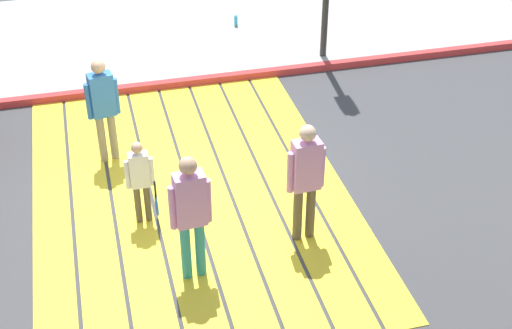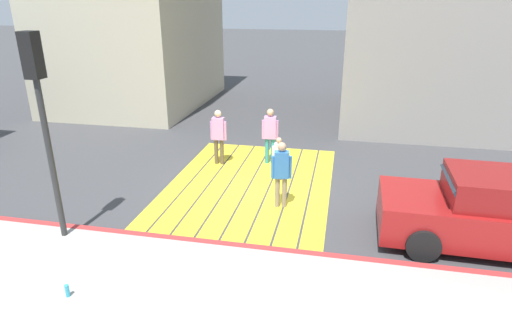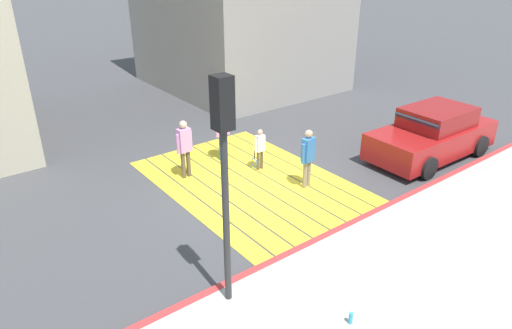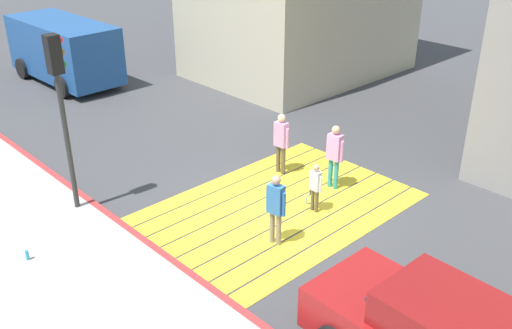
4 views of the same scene
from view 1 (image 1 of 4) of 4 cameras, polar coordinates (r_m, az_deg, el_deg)
The scene contains 9 objects.
ground_plane at distance 10.43m, azimuth -5.16°, elevation -2.19°, with size 120.00×120.00×0.00m, color #424244.
crosswalk_stripes at distance 10.43m, azimuth -5.16°, elevation -2.16°, with size 6.40×4.35×0.01m.
sidewalk_west at distance 15.28m, azimuth -8.91°, elevation 10.06°, with size 4.80×40.00×0.12m, color #ADA8A0.
curb_painted at distance 13.16m, azimuth -7.67°, elevation 6.14°, with size 0.16×40.00×0.13m, color #BC3333.
water_bottle at distance 15.29m, azimuth -1.58°, elevation 11.17°, with size 0.07×0.07×0.22m, color #33A5BF.
pedestrian_adult_lead at distance 8.45m, azimuth -5.13°, elevation -3.56°, with size 0.25×0.50×1.72m.
pedestrian_adult_trailing at distance 10.83m, azimuth -11.87°, elevation 4.68°, with size 0.27×0.48×1.66m.
pedestrian_adult_side at distance 9.03m, azimuth 3.91°, elevation -0.83°, with size 0.24×0.50×1.70m.
pedestrian_child_with_racket at distance 9.58m, azimuth -8.98°, elevation -1.07°, with size 0.28×0.38×1.25m.
Camera 1 is at (8.38, -1.18, 6.11)m, focal length 51.20 mm.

